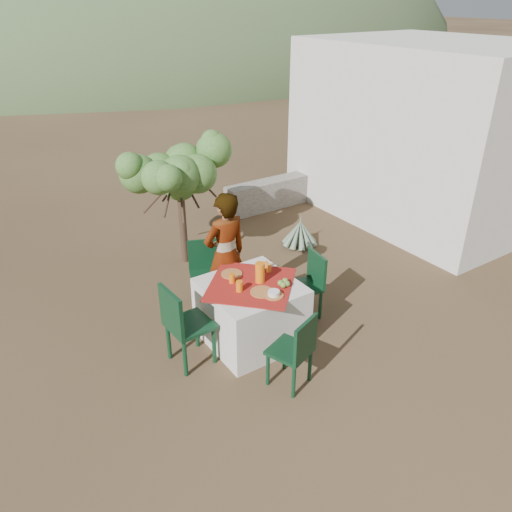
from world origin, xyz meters
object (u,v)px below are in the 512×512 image
(chair_left, at_px, (183,323))
(agave, at_px, (300,234))
(guesthouse, at_px, (430,130))
(juice_pitcher, at_px, (260,273))
(table, at_px, (251,312))
(chair_far, at_px, (205,269))
(chair_near, at_px, (296,349))
(person, at_px, (226,255))
(chair_right, at_px, (309,282))
(shrub_tree, at_px, (181,177))

(chair_left, distance_m, agave, 3.35)
(guesthouse, relative_size, juice_pitcher, 17.41)
(table, bearing_deg, juice_pitcher, -8.08)
(chair_far, bearing_deg, chair_near, -68.76)
(chair_far, relative_size, guesthouse, 0.20)
(chair_near, xyz_separation_m, person, (0.12, 1.60, 0.34))
(guesthouse, bearing_deg, chair_right, -157.96)
(guesthouse, bearing_deg, chair_near, -152.47)
(chair_far, xyz_separation_m, chair_left, (-0.82, -1.03, 0.07))
(chair_right, xyz_separation_m, person, (-0.83, 0.63, 0.34))
(juice_pitcher, bearing_deg, chair_near, -100.79)
(chair_left, relative_size, guesthouse, 0.23)
(person, distance_m, agave, 2.30)
(chair_left, bearing_deg, chair_near, -143.48)
(shrub_tree, bearing_deg, chair_near, -96.02)
(juice_pitcher, bearing_deg, table, 171.92)
(chair_right, distance_m, guesthouse, 4.49)
(table, relative_size, chair_far, 1.52)
(chair_near, height_order, juice_pitcher, juice_pitcher)
(juice_pitcher, bearing_deg, agave, 41.14)
(chair_near, distance_m, guesthouse, 5.73)
(chair_right, height_order, juice_pitcher, juice_pitcher)
(table, xyz_separation_m, person, (0.06, 0.67, 0.44))
(chair_near, bearing_deg, chair_far, -110.68)
(chair_left, xyz_separation_m, person, (0.92, 0.64, 0.27))
(chair_left, height_order, guesthouse, guesthouse)
(chair_near, xyz_separation_m, chair_left, (-0.80, 0.96, 0.07))
(table, relative_size, shrub_tree, 0.77)
(shrub_tree, bearing_deg, juice_pitcher, -94.08)
(agave, bearing_deg, person, -153.21)
(shrub_tree, xyz_separation_m, guesthouse, (4.66, -0.59, 0.16))
(shrub_tree, height_order, juice_pitcher, shrub_tree)
(shrub_tree, bearing_deg, chair_far, -104.81)
(person, bearing_deg, table, 80.62)
(chair_left, bearing_deg, chair_right, -93.04)
(chair_far, bearing_deg, chair_right, -25.71)
(chair_left, bearing_deg, juice_pitcher, -95.78)
(table, bearing_deg, agave, 39.24)
(chair_left, distance_m, chair_right, 1.75)
(chair_right, bearing_deg, guesthouse, 119.98)
(chair_right, xyz_separation_m, shrub_tree, (-0.61, 2.23, 0.87))
(chair_left, xyz_separation_m, guesthouse, (5.80, 1.65, 0.95))
(chair_near, xyz_separation_m, guesthouse, (5.00, 2.61, 1.02))
(shrub_tree, bearing_deg, chair_right, -74.64)
(chair_left, distance_m, guesthouse, 6.11)
(chair_far, bearing_deg, person, -53.12)
(chair_left, distance_m, person, 1.15)
(shrub_tree, distance_m, agave, 2.18)
(chair_right, distance_m, agave, 2.01)
(table, xyz_separation_m, chair_near, (-0.06, -0.93, 0.10))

